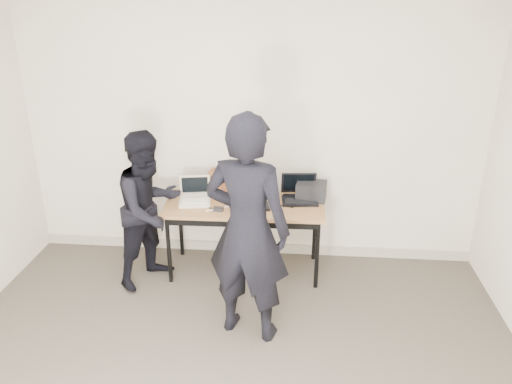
# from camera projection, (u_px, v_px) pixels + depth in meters

# --- Properties ---
(room) EXTENTS (4.60, 4.60, 2.80)m
(room) POSITION_uv_depth(u_px,v_px,m) (213.00, 235.00, 2.76)
(room) COLOR #443D34
(room) RESTS_ON ground
(desk) EXTENTS (1.51, 0.68, 0.72)m
(desk) POSITION_uv_depth(u_px,v_px,m) (244.00, 210.00, 4.73)
(desk) COLOR #906037
(desk) RESTS_ON ground
(laptop_beige) EXTENTS (0.33, 0.33, 0.24)m
(laptop_beige) POSITION_uv_depth(u_px,v_px,m) (195.00, 197.00, 4.74)
(laptop_beige) COLOR #BDB397
(laptop_beige) RESTS_ON desk
(laptop_center) EXTENTS (0.44, 0.43, 0.28)m
(laptop_center) POSITION_uv_depth(u_px,v_px,m) (248.00, 197.00, 4.69)
(laptop_center) COLOR black
(laptop_center) RESTS_ON desk
(laptop_right) EXTENTS (0.37, 0.35, 0.25)m
(laptop_right) POSITION_uv_depth(u_px,v_px,m) (299.00, 194.00, 4.79)
(laptop_right) COLOR black
(laptop_right) RESTS_ON desk
(leather_satchel) EXTENTS (0.38, 0.23, 0.25)m
(leather_satchel) POSITION_uv_depth(u_px,v_px,m) (228.00, 182.00, 4.88)
(leather_satchel) COLOR #593017
(leather_satchel) RESTS_ON desk
(tissue) EXTENTS (0.14, 0.11, 0.08)m
(tissue) POSITION_uv_depth(u_px,v_px,m) (231.00, 167.00, 4.82)
(tissue) COLOR white
(tissue) RESTS_ON leather_satchel
(equipment_box) EXTENTS (0.31, 0.27, 0.16)m
(equipment_box) POSITION_uv_depth(u_px,v_px,m) (311.00, 191.00, 4.80)
(equipment_box) COLOR black
(equipment_box) RESTS_ON desk
(power_brick) EXTENTS (0.09, 0.06, 0.03)m
(power_brick) POSITION_uv_depth(u_px,v_px,m) (218.00, 209.00, 4.56)
(power_brick) COLOR black
(power_brick) RESTS_ON desk
(cables) EXTENTS (1.15, 0.46, 0.01)m
(cables) POSITION_uv_depth(u_px,v_px,m) (249.00, 204.00, 4.70)
(cables) COLOR black
(cables) RESTS_ON desk
(person_typist) EXTENTS (0.76, 0.60, 1.84)m
(person_typist) POSITION_uv_depth(u_px,v_px,m) (247.00, 230.00, 3.77)
(person_typist) COLOR black
(person_typist) RESTS_ON ground
(person_observer) EXTENTS (0.86, 0.90, 1.47)m
(person_observer) POSITION_uv_depth(u_px,v_px,m) (150.00, 209.00, 4.57)
(person_observer) COLOR black
(person_observer) RESTS_ON ground
(baseboard) EXTENTS (4.50, 0.03, 0.10)m
(baseboard) POSITION_uv_depth(u_px,v_px,m) (252.00, 247.00, 5.32)
(baseboard) COLOR #A69F8A
(baseboard) RESTS_ON ground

